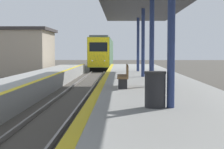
{
  "coord_description": "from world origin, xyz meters",
  "views": [
    {
      "loc": [
        2.49,
        -2.48,
        2.48
      ],
      "look_at": [
        2.14,
        13.78,
        1.45
      ],
      "focal_mm": 60.0,
      "sensor_mm": 36.0,
      "label": 1
    }
  ],
  "objects": [
    {
      "name": "trash_bin",
      "position": [
        3.42,
        7.33,
        1.47
      ],
      "size": [
        0.57,
        0.57,
        0.95
      ],
      "color": "#262628",
      "rests_on": "platform_right"
    },
    {
      "name": "train",
      "position": [
        0.0,
        51.75,
        2.2
      ],
      "size": [
        2.61,
        22.34,
        4.34
      ],
      "color": "black",
      "rests_on": "ground"
    },
    {
      "name": "bench",
      "position": [
        2.67,
        12.81,
        1.49
      ],
      "size": [
        0.44,
        1.88,
        0.92
      ],
      "color": "brown",
      "rests_on": "platform_right"
    }
  ]
}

